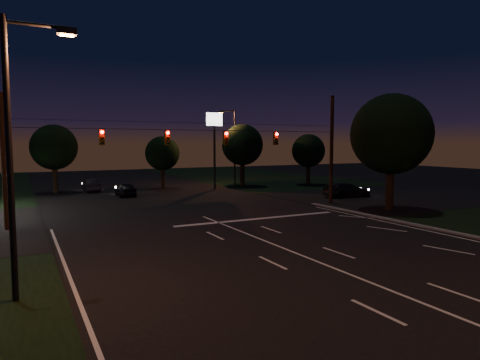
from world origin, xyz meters
TOP-DOWN VIEW (x-y plane):
  - ground at (0.00, 0.00)m, footprint 140.00×140.00m
  - cross_street_right at (20.00, 16.00)m, footprint 20.00×16.00m
  - center_line at (0.00, -6.00)m, footprint 0.14×40.00m
  - stop_bar at (3.00, 11.50)m, footprint 12.00×0.50m
  - utility_pole_right at (12.00, 15.00)m, footprint 0.30×0.30m
  - utility_pole_left at (-12.00, 15.00)m, footprint 0.28×0.28m
  - signal_span at (-0.00, 14.96)m, footprint 24.00×0.40m
  - pole_sign_right at (8.00, 30.00)m, footprint 1.80×0.30m
  - street_light_left at (-11.24, 2.00)m, footprint 2.20×0.35m
  - street_light_right_far at (11.24, 32.00)m, footprint 2.20×0.35m
  - tree_right_near at (13.53, 10.17)m, footprint 6.00×6.00m
  - tree_far_b at (-7.98, 34.13)m, footprint 4.60×4.60m
  - tree_far_c at (3.02, 33.10)m, footprint 3.80×3.80m
  - tree_far_d at (12.02, 31.13)m, footprint 4.80×4.80m
  - tree_far_e at (20.02, 29.11)m, footprint 4.00×4.00m
  - car_oncoming_a at (-2.20, 28.17)m, footprint 1.67×3.90m
  - car_oncoming_b at (-4.53, 33.83)m, footprint 1.42×4.00m
  - car_cross at (16.11, 17.65)m, footprint 4.87×2.45m

SIDE VIEW (x-z plane):
  - ground at x=0.00m, z-range 0.00..0.00m
  - cross_street_right at x=20.00m, z-range -0.01..0.01m
  - utility_pole_right at x=12.00m, z-range -4.50..4.50m
  - utility_pole_left at x=-12.00m, z-range -4.00..4.00m
  - center_line at x=0.00m, z-range 0.00..0.01m
  - stop_bar at x=3.00m, z-range 0.00..0.01m
  - car_oncoming_b at x=-4.53m, z-range 0.00..1.31m
  - car_oncoming_a at x=-2.20m, z-range 0.00..1.32m
  - car_cross at x=16.11m, z-range 0.00..1.36m
  - tree_far_c at x=3.02m, z-range 0.97..6.83m
  - tree_far_e at x=20.02m, z-range 1.03..7.20m
  - tree_far_b at x=-7.98m, z-range 1.12..8.10m
  - tree_far_d at x=12.02m, z-range 1.18..8.47m
  - street_light_left at x=-11.24m, z-range 0.74..9.74m
  - street_light_right_far at x=11.24m, z-range 0.74..9.74m
  - signal_span at x=0.00m, z-range 4.72..6.28m
  - tree_right_near at x=13.53m, z-range 1.30..10.06m
  - pole_sign_right at x=8.00m, z-range 2.04..10.44m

